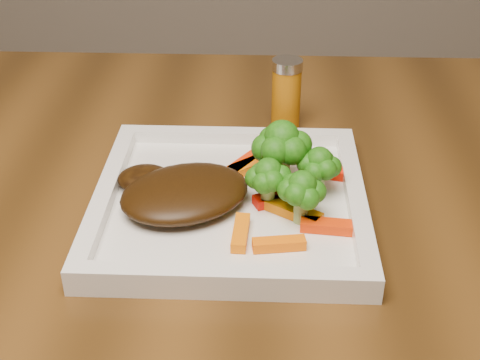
{
  "coord_description": "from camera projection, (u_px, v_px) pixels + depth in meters",
  "views": [
    {
      "loc": [
        0.0,
        -0.47,
        1.14
      ],
      "look_at": [
        -0.02,
        0.09,
        0.79
      ],
      "focal_mm": 50.0,
      "sensor_mm": 36.0,
      "label": 1
    }
  ],
  "objects": [
    {
      "name": "broccoli_2",
      "position": [
        302.0,
        195.0,
        0.63
      ],
      "size": [
        0.07,
        0.07,
        0.06
      ],
      "primitive_type": null,
      "rotation": [
        0.0,
        0.0,
        0.38
      ],
      "color": "#417A14",
      "rests_on": "plate"
    },
    {
      "name": "carrot_7",
      "position": [
        254.0,
        164.0,
        0.73
      ],
      "size": [
        0.06,
        0.05,
        0.01
      ],
      "primitive_type": "cube",
      "rotation": [
        0.0,
        0.0,
        0.69
      ],
      "color": "#FB6D04",
      "rests_on": "plate"
    },
    {
      "name": "carrot_3",
      "position": [
        329.0,
        172.0,
        0.71
      ],
      "size": [
        0.06,
        0.03,
        0.01
      ],
      "primitive_type": "cube",
      "rotation": [
        0.0,
        0.0,
        -0.26
      ],
      "color": "#FF1D04",
      "rests_on": "plate"
    },
    {
      "name": "carrot_0",
      "position": [
        279.0,
        244.0,
        0.61
      ],
      "size": [
        0.05,
        0.02,
        0.01
      ],
      "primitive_type": "cube",
      "rotation": [
        0.0,
        0.0,
        0.15
      ],
      "color": "#FF6B04",
      "rests_on": "plate"
    },
    {
      "name": "broccoli_0",
      "position": [
        281.0,
        155.0,
        0.68
      ],
      "size": [
        0.08,
        0.08,
        0.07
      ],
      "primitive_type": null,
      "rotation": [
        0.0,
        0.0,
        0.1
      ],
      "color": "#2C6611",
      "rests_on": "plate"
    },
    {
      "name": "plate",
      "position": [
        230.0,
        206.0,
        0.68
      ],
      "size": [
        0.27,
        0.27,
        0.01
      ],
      "primitive_type": "cube",
      "color": "white",
      "rests_on": "dining_table"
    },
    {
      "name": "steak",
      "position": [
        185.0,
        193.0,
        0.66
      ],
      "size": [
        0.16,
        0.15,
        0.03
      ],
      "primitive_type": "ellipsoid",
      "rotation": [
        0.0,
        0.0,
        0.5
      ],
      "color": "#341E07",
      "rests_on": "plate"
    },
    {
      "name": "broccoli_3",
      "position": [
        268.0,
        180.0,
        0.65
      ],
      "size": [
        0.06,
        0.06,
        0.06
      ],
      "primitive_type": null,
      "rotation": [
        0.0,
        0.0,
        -0.13
      ],
      "color": "#1F6711",
      "rests_on": "plate"
    },
    {
      "name": "broccoli_1",
      "position": [
        319.0,
        167.0,
        0.67
      ],
      "size": [
        0.06,
        0.06,
        0.06
      ],
      "primitive_type": null,
      "rotation": [
        0.0,
        0.0,
        0.25
      ],
      "color": "#136110",
      "rests_on": "plate"
    },
    {
      "name": "carrot_6",
      "position": [
        282.0,
        197.0,
        0.67
      ],
      "size": [
        0.06,
        0.04,
        0.01
      ],
      "primitive_type": "cube",
      "rotation": [
        0.0,
        0.0,
        0.43
      ],
      "color": "red",
      "rests_on": "plate"
    },
    {
      "name": "carrot_5",
      "position": [
        292.0,
        211.0,
        0.65
      ],
      "size": [
        0.06,
        0.05,
        0.01
      ],
      "primitive_type": "cube",
      "rotation": [
        0.0,
        0.0,
        -0.58
      ],
      "color": "#D36B03",
      "rests_on": "plate"
    },
    {
      "name": "carrot_1",
      "position": [
        331.0,
        226.0,
        0.63
      ],
      "size": [
        0.06,
        0.02,
        0.01
      ],
      "primitive_type": "cube",
      "rotation": [
        0.0,
        0.0,
        -0.1
      ],
      "color": "#E53303",
      "rests_on": "plate"
    },
    {
      "name": "carrot_2",
      "position": [
        241.0,
        233.0,
        0.62
      ],
      "size": [
        0.02,
        0.05,
        0.01
      ],
      "primitive_type": "cube",
      "rotation": [
        0.0,
        0.0,
        1.51
      ],
      "color": "orange",
      "rests_on": "plate"
    },
    {
      "name": "carrot_4",
      "position": [
        243.0,
        166.0,
        0.72
      ],
      "size": [
        0.05,
        0.06,
        0.01
      ],
      "primitive_type": "cube",
      "rotation": [
        0.0,
        0.0,
        0.99
      ],
      "color": "#FF2D04",
      "rests_on": "plate"
    },
    {
      "name": "spice_shaker",
      "position": [
        286.0,
        96.0,
        0.81
      ],
      "size": [
        0.04,
        0.04,
        0.09
      ],
      "primitive_type": "cylinder",
      "rotation": [
        0.0,
        0.0,
        0.01
      ],
      "color": "#AB6109",
      "rests_on": "dining_table"
    }
  ]
}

